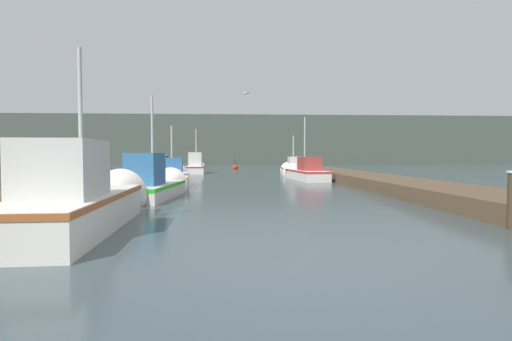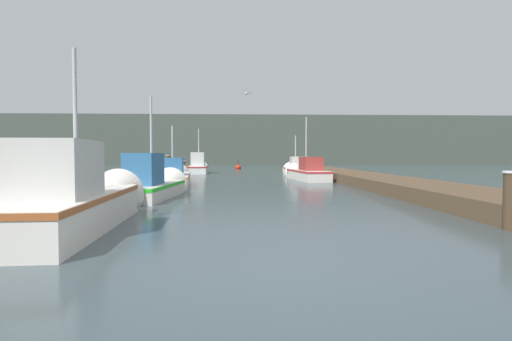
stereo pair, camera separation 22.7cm
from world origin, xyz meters
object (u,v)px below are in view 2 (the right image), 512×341
at_px(mooring_piling_3, 184,167).
at_px(seagull_lead, 246,94).
at_px(fishing_boat_0, 80,199).
at_px(mooring_piling_1, 172,169).
at_px(mooring_piling_0, 511,200).
at_px(fishing_boat_4, 295,170).
at_px(mooring_piling_2, 168,167).
at_px(fishing_boat_1, 153,184).
at_px(fishing_boat_5, 199,166).
at_px(fishing_boat_3, 306,172).
at_px(channel_buoy, 238,167).
at_px(fishing_boat_2, 173,177).

bearing_deg(mooring_piling_3, seagull_lead, -60.83).
relative_size(fishing_boat_0, mooring_piling_1, 6.14).
bearing_deg(mooring_piling_3, mooring_piling_0, -67.53).
distance_m(fishing_boat_4, seagull_lead, 8.47).
distance_m(mooring_piling_1, mooring_piling_2, 1.90).
distance_m(fishing_boat_1, mooring_piling_0, 10.28).
xyz_separation_m(fishing_boat_4, mooring_piling_3, (-7.96, 1.52, 0.12)).
height_order(fishing_boat_5, mooring_piling_2, fishing_boat_5).
height_order(fishing_boat_0, mooring_piling_0, fishing_boat_0).
bearing_deg(mooring_piling_2, fishing_boat_0, -86.42).
height_order(fishing_boat_1, mooring_piling_0, fishing_boat_1).
relative_size(fishing_boat_3, mooring_piling_2, 4.14).
height_order(fishing_boat_1, fishing_boat_5, fishing_boat_5).
bearing_deg(mooring_piling_0, fishing_boat_4, 93.18).
height_order(channel_buoy, seagull_lead, seagull_lead).
bearing_deg(mooring_piling_1, fishing_boat_1, -83.75).
height_order(fishing_boat_1, mooring_piling_1, fishing_boat_1).
bearing_deg(mooring_piling_1, fishing_boat_3, -20.58).
distance_m(fishing_boat_1, fishing_boat_5, 17.80).
bearing_deg(mooring_piling_3, mooring_piling_2, -92.39).
xyz_separation_m(fishing_boat_1, fishing_boat_3, (6.81, 9.24, -0.00)).
bearing_deg(mooring_piling_2, fishing_boat_5, 81.44).
relative_size(mooring_piling_1, channel_buoy, 0.90).
xyz_separation_m(fishing_boat_1, mooring_piling_1, (-1.35, 12.30, 0.07)).
height_order(fishing_boat_1, fishing_boat_3, fishing_boat_3).
distance_m(fishing_boat_3, mooring_piling_2, 8.18).
bearing_deg(seagull_lead, fishing_boat_4, -92.81).
bearing_deg(fishing_boat_2, mooring_piling_2, 96.55).
bearing_deg(mooring_piling_3, fishing_boat_0, -87.88).
relative_size(channel_buoy, seagull_lead, 1.99).
bearing_deg(mooring_piling_1, fishing_boat_5, 77.88).
bearing_deg(mooring_piling_0, fishing_boat_0, 173.91).
xyz_separation_m(fishing_boat_3, channel_buoy, (-3.89, 16.94, -0.25)).
height_order(fishing_boat_2, mooring_piling_2, fishing_boat_2).
height_order(mooring_piling_2, mooring_piling_3, mooring_piling_2).
bearing_deg(fishing_boat_3, mooring_piling_2, 166.52).
xyz_separation_m(mooring_piling_0, seagull_lead, (-4.68, 14.09, 4.12)).
relative_size(fishing_boat_2, mooring_piling_1, 6.39).
bearing_deg(mooring_piling_3, fishing_boat_4, -10.82).
height_order(mooring_piling_0, mooring_piling_1, mooring_piling_0).
bearing_deg(fishing_boat_0, fishing_boat_5, 87.45).
bearing_deg(mooring_piling_3, fishing_boat_5, 67.99).
xyz_separation_m(fishing_boat_1, fishing_boat_4, (6.90, 14.06, -0.03)).
distance_m(mooring_piling_0, mooring_piling_3, 23.81).
relative_size(fishing_boat_1, mooring_piling_2, 3.48).
height_order(fishing_boat_0, channel_buoy, fishing_boat_0).
distance_m(fishing_boat_4, mooring_piling_2, 8.96).
distance_m(fishing_boat_0, fishing_boat_1, 5.54).
bearing_deg(mooring_piling_2, fishing_boat_2, -77.64).
height_order(fishing_boat_1, channel_buoy, fishing_boat_1).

